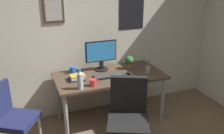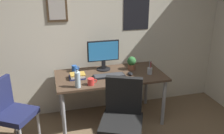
{
  "view_description": "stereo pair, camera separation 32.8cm",
  "coord_description": "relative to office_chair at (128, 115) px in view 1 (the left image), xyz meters",
  "views": [
    {
      "loc": [
        -0.88,
        -1.28,
        2.04
      ],
      "look_at": [
        0.22,
        1.59,
        0.87
      ],
      "focal_mm": 39.48,
      "sensor_mm": 36.0,
      "label": 1
    },
    {
      "loc": [
        -0.57,
        -1.38,
        2.04
      ],
      "look_at": [
        0.22,
        1.59,
        0.87
      ],
      "focal_mm": 39.48,
      "sensor_mm": 36.0,
      "label": 2
    }
  ],
  "objects": [
    {
      "name": "office_chair",
      "position": [
        0.0,
        0.0,
        0.0
      ],
      "size": [
        0.61,
        0.61,
        0.95
      ],
      "color": "black",
      "rests_on": "ground_plane"
    },
    {
      "name": "side_chair",
      "position": [
        -1.26,
        0.52,
        -0.03
      ],
      "size": [
        0.58,
        0.58,
        0.88
      ],
      "color": "#1E234C",
      "rests_on": "ground_plane"
    },
    {
      "name": "coffee_mug_far",
      "position": [
        -0.27,
        0.49,
        0.24
      ],
      "size": [
        0.12,
        0.08,
        0.09
      ],
      "color": "red",
      "rests_on": "desk"
    },
    {
      "name": "monitor",
      "position": [
        0.01,
        0.98,
        0.43
      ],
      "size": [
        0.46,
        0.2,
        0.43
      ],
      "color": "black",
      "rests_on": "desk"
    },
    {
      "name": "pen_cup",
      "position": [
        0.59,
        0.63,
        0.25
      ],
      "size": [
        0.07,
        0.07,
        0.2
      ],
      "color": "#9EA0A5",
      "rests_on": "desk"
    },
    {
      "name": "coffee_mug_near",
      "position": [
        -0.41,
        0.99,
        0.24
      ],
      "size": [
        0.11,
        0.07,
        0.1
      ],
      "color": "#2659B2",
      "rests_on": "desk"
    },
    {
      "name": "computer_mouse",
      "position": [
        0.32,
        0.68,
        0.21
      ],
      "size": [
        0.06,
        0.11,
        0.04
      ],
      "color": "black",
      "rests_on": "desk"
    },
    {
      "name": "desk",
      "position": [
        0.05,
        0.76,
        0.12
      ],
      "size": [
        1.5,
        0.75,
        0.72
      ],
      "color": "#4C3828",
      "rests_on": "ground_plane"
    },
    {
      "name": "water_bottle",
      "position": [
        -0.44,
        0.47,
        0.3
      ],
      "size": [
        0.07,
        0.07,
        0.25
      ],
      "color": "silver",
      "rests_on": "desk"
    },
    {
      "name": "keyboard",
      "position": [
        0.02,
        0.69,
        0.21
      ],
      "size": [
        0.43,
        0.15,
        0.03
      ],
      "color": "black",
      "rests_on": "desk"
    },
    {
      "name": "wall_back",
      "position": [
        -0.17,
        1.21,
        0.77
      ],
      "size": [
        4.4,
        0.1,
        2.6
      ],
      "color": "beige",
      "rests_on": "ground_plane"
    },
    {
      "name": "potted_plant",
      "position": [
        0.41,
        0.87,
        0.3
      ],
      "size": [
        0.13,
        0.13,
        0.19
      ],
      "color": "brown",
      "rests_on": "desk"
    },
    {
      "name": "book_stack_left",
      "position": [
        -0.41,
        0.74,
        0.23
      ],
      "size": [
        0.21,
        0.16,
        0.07
      ],
      "color": "navy",
      "rests_on": "desk"
    }
  ]
}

